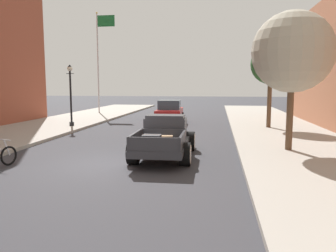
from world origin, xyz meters
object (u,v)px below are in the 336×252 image
at_px(car_background_red, 170,112).
at_px(street_tree_nearest, 293,52).
at_px(street_lamp_far, 71,90).
at_px(street_tree_second, 271,65).
at_px(hotrod_truck_gunmetal, 165,136).
at_px(flagpole, 100,52).

xyz_separation_m(car_background_red, street_tree_nearest, (6.27, -10.12, 3.22)).
relative_size(street_lamp_far, street_tree_nearest, 0.71).
distance_m(street_lamp_far, street_tree_second, 12.45).
relative_size(street_lamp_far, street_tree_second, 0.77).
xyz_separation_m(hotrod_truck_gunmetal, street_tree_nearest, (4.83, 1.12, 3.23)).
bearing_deg(street_tree_nearest, street_tree_second, 87.91).
height_order(street_lamp_far, flagpole, flagpole).
height_order(flagpole, street_tree_second, flagpole).
bearing_deg(street_tree_second, flagpole, 147.18).
height_order(car_background_red, street_tree_nearest, street_tree_nearest).
bearing_deg(street_tree_nearest, car_background_red, 121.78).
height_order(car_background_red, street_lamp_far, street_lamp_far).
xyz_separation_m(street_lamp_far, flagpole, (-1.60, 10.04, 3.39)).
relative_size(hotrod_truck_gunmetal, car_background_red, 1.13).
bearing_deg(hotrod_truck_gunmetal, street_tree_second, 58.89).
height_order(hotrod_truck_gunmetal, street_tree_nearest, street_tree_nearest).
bearing_deg(hotrod_truck_gunmetal, car_background_red, 97.32).
relative_size(car_background_red, street_lamp_far, 1.14).
distance_m(street_tree_nearest, street_tree_second, 7.33).
relative_size(flagpole, street_tree_nearest, 1.69).
bearing_deg(car_background_red, street_tree_second, -23.19).
relative_size(hotrod_truck_gunmetal, street_lamp_far, 1.29).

